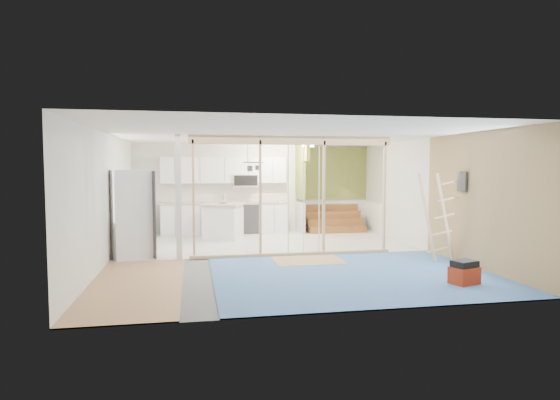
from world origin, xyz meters
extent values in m
cube|color=slate|center=(0.00, 0.00, 0.00)|extent=(7.00, 8.00, 0.01)
cube|color=white|center=(0.00, 0.00, 2.60)|extent=(7.00, 8.00, 0.01)
cube|color=white|center=(0.00, 4.00, 1.30)|extent=(7.00, 0.01, 2.60)
cube|color=white|center=(0.00, -4.00, 1.30)|extent=(7.00, 0.01, 2.60)
cube|color=white|center=(-3.50, 0.00, 1.30)|extent=(0.01, 8.00, 2.60)
cube|color=white|center=(3.50, 0.00, 1.30)|extent=(0.01, 8.00, 2.60)
cube|color=silver|center=(0.00, 2.00, 0.01)|extent=(7.00, 4.00, 0.02)
cube|color=#4B68B7|center=(1.00, -2.00, 0.01)|extent=(5.00, 4.00, 0.02)
cube|color=tan|center=(-2.75, -2.00, 0.01)|extent=(1.50, 4.00, 0.02)
cube|color=tan|center=(0.50, -0.60, 0.02)|extent=(1.40, 1.00, 0.01)
cube|color=#D3AD81|center=(0.30, 0.00, 2.50)|extent=(4.40, 0.09, 0.18)
cube|color=#D3AD81|center=(0.30, 0.00, 0.05)|extent=(4.40, 0.09, 0.06)
cube|color=silver|center=(-2.10, 0.00, 1.30)|extent=(0.12, 0.14, 2.60)
cube|color=#D3AD81|center=(-1.80, 0.00, 1.30)|extent=(0.04, 0.09, 2.40)
cube|color=#D3AD81|center=(-0.40, 0.00, 1.30)|extent=(0.05, 0.09, 2.40)
cube|color=#D3AD81|center=(1.00, 0.00, 1.30)|extent=(0.04, 0.09, 2.40)
cube|color=#D3AD81|center=(2.40, 0.00, 1.30)|extent=(0.04, 0.09, 2.40)
cylinder|color=silver|center=(0.20, -0.03, 1.22)|extent=(0.02, 0.02, 2.35)
cylinder|color=silver|center=(0.90, 0.02, 1.22)|extent=(0.02, 0.02, 2.35)
cylinder|color=silver|center=(0.55, 0.00, 1.22)|extent=(0.02, 0.02, 2.35)
cube|color=white|center=(-0.90, 3.70, 0.44)|extent=(3.60, 0.60, 0.88)
cube|color=#BDA893|center=(-0.90, 3.70, 0.91)|extent=(3.66, 0.64, 0.05)
cube|color=white|center=(-3.20, 2.60, 0.44)|extent=(0.60, 1.60, 0.88)
cube|color=#BDA893|center=(-3.20, 2.60, 0.91)|extent=(0.64, 1.64, 0.05)
cube|color=white|center=(-0.90, 3.82, 1.85)|extent=(3.60, 0.34, 0.75)
cube|color=silver|center=(-0.30, 3.78, 1.55)|extent=(0.72, 0.38, 0.36)
cube|color=black|center=(-0.30, 3.59, 1.55)|extent=(0.68, 0.02, 0.30)
cube|color=olive|center=(1.30, 3.55, 1.80)|extent=(0.10, 0.90, 1.60)
cube|color=silver|center=(1.30, 3.55, 0.45)|extent=(0.10, 0.90, 0.90)
cube|color=olive|center=(1.30, 2.85, 2.35)|extent=(0.10, 0.50, 0.50)
cube|color=olive|center=(2.40, 3.97, 1.75)|extent=(2.20, 0.04, 1.60)
cube|color=silver|center=(2.40, 3.97, 0.45)|extent=(2.20, 0.04, 0.90)
cube|color=brown|center=(2.35, 3.20, 0.10)|extent=(1.70, 0.26, 0.20)
cube|color=brown|center=(2.35, 3.46, 0.30)|extent=(1.70, 0.26, 0.20)
cube|color=brown|center=(2.35, 3.72, 0.50)|extent=(1.70, 0.26, 0.20)
cube|color=brown|center=(2.35, 3.98, 0.70)|extent=(1.70, 0.26, 0.20)
torus|color=black|center=(-0.30, 1.90, 2.05)|extent=(0.52, 0.52, 0.02)
cylinder|color=black|center=(-0.45, 1.90, 2.30)|extent=(0.01, 0.01, 0.50)
cylinder|color=black|center=(-0.15, 1.90, 2.30)|extent=(0.01, 0.01, 0.50)
cylinder|color=#3B3B40|center=(-0.40, 1.80, 1.90)|extent=(0.14, 0.14, 0.14)
cylinder|color=#3B3B40|center=(-0.18, 2.00, 1.92)|extent=(0.12, 0.12, 0.12)
cube|color=tan|center=(3.48, -2.00, 1.30)|extent=(0.02, 4.00, 2.60)
cube|color=#3B3B40|center=(3.43, -1.40, 1.65)|extent=(0.04, 0.30, 0.40)
cylinder|color=#FFEABF|center=(1.40, 3.00, 2.54)|extent=(0.32, 0.32, 0.08)
cube|color=white|center=(-3.12, 0.45, 0.94)|extent=(1.06, 1.04, 1.88)
cube|color=#3B3B40|center=(-2.73, 0.45, 0.94)|extent=(0.32, 0.70, 1.84)
cube|color=white|center=(-1.01, 2.70, 0.45)|extent=(1.15, 1.15, 0.89)
cube|color=#BDA893|center=(-1.01, 2.70, 0.94)|extent=(1.29, 1.29, 0.05)
imported|color=beige|center=(-1.00, 2.65, 1.00)|extent=(0.28, 0.28, 0.06)
imported|color=#B1B7C5|center=(-0.91, 3.67, 1.07)|extent=(0.13, 0.13, 0.29)
imported|color=silver|center=(0.70, 3.69, 1.03)|extent=(0.10, 0.11, 0.20)
cube|color=maroon|center=(2.55, -2.95, 0.15)|extent=(0.51, 0.44, 0.30)
cube|color=black|center=(2.55, -2.95, 0.35)|extent=(0.45, 0.38, 0.11)
cube|color=#DFBE88|center=(2.83, -1.15, 0.92)|extent=(0.43, 0.08, 1.80)
cube|color=#DFBE88|center=(3.23, -1.15, 0.92)|extent=(0.43, 0.08, 1.80)
cube|color=#DFBE88|center=(3.08, -1.15, 0.25)|extent=(0.43, 0.08, 0.12)
cube|color=#DFBE88|center=(3.15, -1.15, 0.59)|extent=(0.43, 0.08, 0.12)
cube|color=#DFBE88|center=(3.23, -1.15, 0.94)|extent=(0.43, 0.08, 0.12)
cube|color=#DFBE88|center=(3.30, -1.15, 1.29)|extent=(0.43, 0.08, 0.12)
cube|color=#DFBE88|center=(3.37, -1.15, 1.64)|extent=(0.43, 0.08, 0.12)
camera|label=1|loc=(-1.82, -9.82, 1.93)|focal=30.00mm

